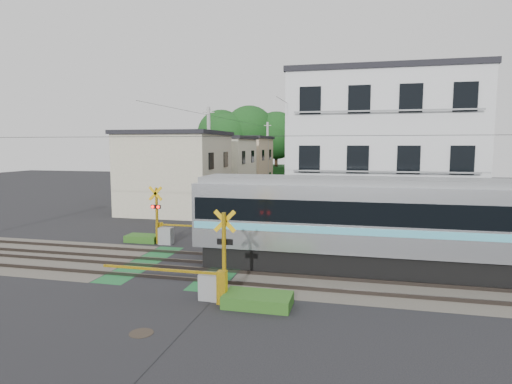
% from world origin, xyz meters
% --- Properties ---
extents(ground, '(120.00, 120.00, 0.00)m').
position_xyz_m(ground, '(0.00, 0.00, 0.00)').
color(ground, black).
extents(track_bed, '(120.00, 120.00, 0.14)m').
position_xyz_m(track_bed, '(0.00, 0.00, 0.04)').
color(track_bed, '#47423A').
rests_on(track_bed, ground).
extents(crossing_signal_near, '(4.74, 0.65, 3.09)m').
position_xyz_m(crossing_signal_near, '(2.59, -3.65, 0.71)').
color(crossing_signal_near, '#EFB50C').
rests_on(crossing_signal_near, ground).
extents(crossing_signal_far, '(4.74, 0.65, 3.09)m').
position_xyz_m(crossing_signal_far, '(-2.59, 3.65, 0.71)').
color(crossing_signal_far, '#EFB50C').
rests_on(crossing_signal_far, ground).
extents(apartment_block, '(10.20, 8.36, 9.30)m').
position_xyz_m(apartment_block, '(8.50, 9.49, 4.66)').
color(apartment_block, silver).
rests_on(apartment_block, ground).
extents(houses_row, '(22.07, 31.35, 6.80)m').
position_xyz_m(houses_row, '(0.25, 25.92, 3.24)').
color(houses_row, beige).
rests_on(houses_row, ground).
extents(tree_hill, '(40.00, 13.82, 11.99)m').
position_xyz_m(tree_hill, '(0.13, 47.77, 6.07)').
color(tree_hill, '#164317').
rests_on(tree_hill, ground).
extents(catenary, '(60.00, 5.04, 7.00)m').
position_xyz_m(catenary, '(6.00, 0.03, 3.70)').
color(catenary, '#2D2D33').
rests_on(catenary, ground).
extents(utility_poles, '(7.90, 42.00, 8.00)m').
position_xyz_m(utility_poles, '(-1.05, 23.01, 4.08)').
color(utility_poles, '#A5A5A0').
rests_on(utility_poles, ground).
extents(pedestrian, '(0.72, 0.54, 1.79)m').
position_xyz_m(pedestrian, '(1.40, 28.78, 0.89)').
color(pedestrian, black).
rests_on(pedestrian, ground).
extents(manhole_cover, '(0.67, 0.67, 0.02)m').
position_xyz_m(manhole_cover, '(1.52, -6.55, 0.01)').
color(manhole_cover, '#2D261E').
rests_on(manhole_cover, ground).
extents(weed_patches, '(10.25, 8.80, 0.40)m').
position_xyz_m(weed_patches, '(1.76, -0.09, 0.18)').
color(weed_patches, '#2D5E1E').
rests_on(weed_patches, ground).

